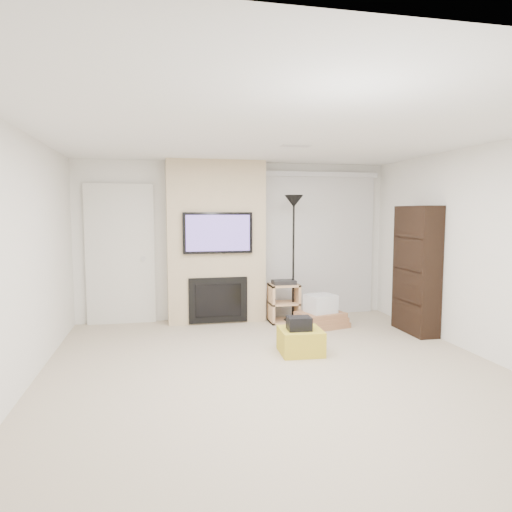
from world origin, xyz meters
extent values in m
cube|color=#BFAE94|center=(0.00, 0.00, 0.00)|extent=(5.00, 5.50, 0.00)
cube|color=white|center=(0.00, 0.00, 2.50)|extent=(5.00, 5.50, 0.00)
cube|color=white|center=(0.00, 2.75, 1.25)|extent=(5.00, 0.00, 2.50)
cube|color=white|center=(0.00, -2.75, 1.25)|extent=(5.00, 0.00, 2.50)
cube|color=white|center=(-2.50, 0.00, 1.25)|extent=(0.00, 5.50, 2.50)
cube|color=white|center=(2.50, 0.00, 1.25)|extent=(0.00, 5.50, 2.50)
cube|color=silver|center=(0.40, 0.80, 2.50)|extent=(0.35, 0.18, 0.01)
cube|color=gold|center=(0.44, 0.68, 0.15)|extent=(0.53, 0.53, 0.30)
cube|color=black|center=(0.41, 0.64, 0.38)|extent=(0.29, 0.24, 0.16)
cube|color=#C6AF88|center=(-0.35, 2.55, 1.25)|extent=(1.50, 0.40, 2.50)
cube|color=black|center=(-0.35, 2.32, 1.40)|extent=(1.05, 0.06, 0.62)
cube|color=#584591|center=(-0.35, 2.29, 1.40)|extent=(0.96, 0.00, 0.54)
cube|color=black|center=(-0.35, 2.34, 0.37)|extent=(0.90, 0.04, 0.70)
cube|color=black|center=(-0.35, 2.32, 0.37)|extent=(0.70, 0.02, 0.50)
cube|color=silver|center=(-1.80, 2.71, 1.07)|extent=(1.02, 0.08, 2.14)
cube|color=#BAB49A|center=(-1.80, 2.72, 1.02)|extent=(0.90, 0.05, 2.05)
cylinder|color=silver|center=(-1.46, 2.67, 1.00)|extent=(0.07, 0.06, 0.07)
cube|color=silver|center=(1.40, 2.69, 2.33)|extent=(1.98, 0.10, 0.08)
cube|color=silver|center=(1.40, 2.70, 1.15)|extent=(1.90, 0.03, 2.29)
cylinder|color=black|center=(0.81, 2.24, 0.02)|extent=(0.29, 0.29, 0.03)
cylinder|color=black|center=(0.81, 2.24, 0.94)|extent=(0.03, 0.03, 1.84)
cone|color=black|center=(0.81, 2.24, 1.88)|extent=(0.29, 0.29, 0.19)
cube|color=#DFAC79|center=(0.46, 2.25, 0.30)|extent=(0.04, 0.38, 0.60)
cube|color=#DFAC79|center=(0.87, 2.25, 0.30)|extent=(0.04, 0.38, 0.60)
cube|color=#DFAC79|center=(0.66, 2.25, 0.01)|extent=(0.45, 0.38, 0.03)
cube|color=#DFAC79|center=(0.66, 2.25, 0.30)|extent=(0.45, 0.38, 0.03)
cube|color=#DFAC79|center=(0.66, 2.25, 0.58)|extent=(0.45, 0.38, 0.03)
cube|color=black|center=(0.66, 2.25, 0.63)|extent=(0.35, 0.25, 0.06)
cube|color=#A8724D|center=(1.13, 1.86, 0.04)|extent=(0.84, 0.72, 0.08)
cube|color=#A8724D|center=(1.13, 1.86, 0.11)|extent=(0.80, 0.68, 0.07)
cube|color=#A8724D|center=(1.13, 1.86, 0.19)|extent=(0.76, 0.63, 0.07)
cube|color=silver|center=(1.13, 1.86, 0.35)|extent=(0.48, 0.45, 0.26)
cube|color=black|center=(2.34, 1.28, 0.90)|extent=(0.30, 0.80, 1.80)
cube|color=black|center=(2.32, 1.28, 0.45)|extent=(0.26, 0.72, 0.02)
cube|color=black|center=(2.32, 1.28, 0.90)|extent=(0.26, 0.72, 0.02)
cube|color=black|center=(2.32, 1.28, 1.35)|extent=(0.26, 0.72, 0.02)
camera|label=1|loc=(-1.21, -4.50, 1.71)|focal=32.00mm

